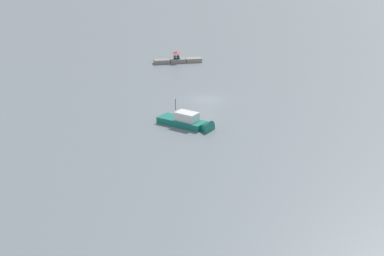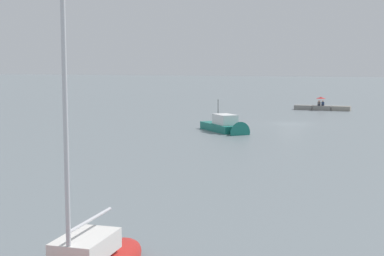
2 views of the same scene
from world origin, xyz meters
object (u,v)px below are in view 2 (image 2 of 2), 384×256
Objects in this scene: person_seated_grey_right at (319,104)px; motorboat_teal_near at (227,128)px; person_seated_blue_left at (323,104)px; umbrella_open_red at (321,98)px.

motorboat_teal_near reaches higher than person_seated_grey_right.
umbrella_open_red is (0.29, 0.03, 0.86)m from person_seated_blue_left.
umbrella_open_red is (-0.27, 0.07, 0.86)m from person_seated_grey_right.
person_seated_grey_right is 0.91m from umbrella_open_red.
motorboat_teal_near is (3.88, 30.45, -1.37)m from umbrella_open_red.
motorboat_teal_near is at bearing 72.63° from person_seated_blue_left.
person_seated_blue_left is at bearing -174.07° from umbrella_open_red.
umbrella_open_red is at bearing -142.31° from motorboat_teal_near.
person_seated_grey_right is 30.73m from motorboat_teal_near.
motorboat_teal_near reaches higher than umbrella_open_red.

